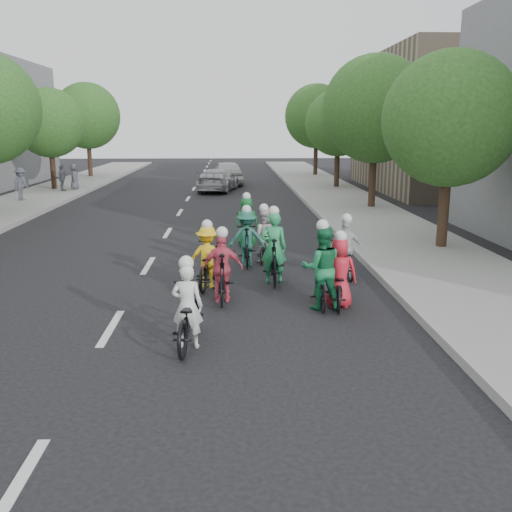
{
  "coord_description": "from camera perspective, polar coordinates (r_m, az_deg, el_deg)",
  "views": [
    {
      "loc": [
        2.33,
        -10.41,
        3.76
      ],
      "look_at": [
        2.85,
        1.69,
        1.0
      ],
      "focal_mm": 40.0,
      "sensor_mm": 36.0,
      "label": 1
    }
  ],
  "objects": [
    {
      "name": "cyclist_4",
      "position": [
        12.26,
        8.27,
        -2.37
      ],
      "size": [
        0.87,
        1.8,
        1.65
      ],
      "rotation": [
        0.0,
        0.0,
        2.98
      ],
      "color": "black",
      "rests_on": "ground"
    },
    {
      "name": "follow_car_trail",
      "position": [
        38.22,
        -2.89,
        8.35
      ],
      "size": [
        2.36,
        4.81,
        1.58
      ],
      "primitive_type": "imported",
      "rotation": [
        0.0,
        0.0,
        3.25
      ],
      "color": "silver",
      "rests_on": "ground"
    },
    {
      "name": "tree_l_5",
      "position": [
        44.68,
        -16.55,
        13.28
      ],
      "size": [
        4.8,
        4.8,
        6.93
      ],
      "color": "black",
      "rests_on": "ground"
    },
    {
      "name": "cyclist_0",
      "position": [
        10.04,
        -6.81,
        -5.82
      ],
      "size": [
        0.87,
        2.02,
        1.63
      ],
      "rotation": [
        0.0,
        0.0,
        3.05
      ],
      "color": "black",
      "rests_on": "ground"
    },
    {
      "name": "cyclist_9",
      "position": [
        18.3,
        -0.95,
        3.03
      ],
      "size": [
        0.85,
        1.86,
        1.73
      ],
      "rotation": [
        0.0,
        0.0,
        3.31
      ],
      "color": "black",
      "rests_on": "ground"
    },
    {
      "name": "tree_l_4",
      "position": [
        35.99,
        -19.96,
        12.4
      ],
      "size": [
        4.0,
        4.0,
        5.97
      ],
      "color": "black",
      "rests_on": "ground"
    },
    {
      "name": "bldg_se",
      "position": [
        37.03,
        19.69,
        12.47
      ],
      "size": [
        10.0,
        14.0,
        8.0
      ],
      "primitive_type": "cube",
      "color": "gray",
      "rests_on": "ground"
    },
    {
      "name": "spectator_1",
      "position": [
        34.62,
        -18.83,
        7.41
      ],
      "size": [
        0.45,
        0.91,
        1.5
      ],
      "primitive_type": "imported",
      "rotation": [
        0.0,
        0.0,
        1.47
      ],
      "color": "#535561",
      "rests_on": "sidewalk_left"
    },
    {
      "name": "tree_r_1",
      "position": [
        26.82,
        11.87,
        14.18
      ],
      "size": [
        4.8,
        4.8,
        6.93
      ],
      "color": "black",
      "rests_on": "ground"
    },
    {
      "name": "ground",
      "position": [
        11.31,
        -14.29,
        -6.99
      ],
      "size": [
        120.0,
        120.0,
        0.0
      ],
      "primitive_type": "plane",
      "color": "black",
      "rests_on": "ground"
    },
    {
      "name": "spectator_0",
      "position": [
        30.93,
        -22.45,
        6.67
      ],
      "size": [
        0.85,
        1.17,
        1.62
      ],
      "primitive_type": "imported",
      "rotation": [
        0.0,
        0.0,
        1.31
      ],
      "color": "#50515E",
      "rests_on": "sidewalk_left"
    },
    {
      "name": "curb_right",
      "position": [
        21.07,
        7.76,
        2.68
      ],
      "size": [
        0.18,
        80.0,
        0.18
      ],
      "primitive_type": "cube",
      "color": "#999993",
      "rests_on": "ground"
    },
    {
      "name": "tree_r_0",
      "position": [
        18.2,
        18.85,
        12.81
      ],
      "size": [
        4.0,
        4.0,
        5.97
      ],
      "color": "black",
      "rests_on": "ground"
    },
    {
      "name": "cyclist_5",
      "position": [
        13.97,
        1.75,
        0.06
      ],
      "size": [
        0.65,
        1.91,
        1.91
      ],
      "rotation": [
        0.0,
        0.0,
        3.13
      ],
      "color": "black",
      "rests_on": "ground"
    },
    {
      "name": "cyclist_2",
      "position": [
        13.63,
        -4.83,
        -0.6
      ],
      "size": [
        1.04,
        2.02,
        1.64
      ],
      "rotation": [
        0.0,
        0.0,
        2.98
      ],
      "color": "black",
      "rests_on": "ground"
    },
    {
      "name": "follow_car_lead",
      "position": [
        34.1,
        -3.85,
        7.59
      ],
      "size": [
        2.67,
        4.87,
        1.34
      ],
      "primitive_type": "imported",
      "rotation": [
        0.0,
        0.0,
        2.96
      ],
      "color": "#B5B5BA",
      "rests_on": "ground"
    },
    {
      "name": "cyclist_7",
      "position": [
        15.68,
        -0.94,
        1.42
      ],
      "size": [
        1.0,
        1.83,
        1.69
      ],
      "rotation": [
        0.0,
        0.0,
        3.14
      ],
      "color": "black",
      "rests_on": "ground"
    },
    {
      "name": "tree_r_3",
      "position": [
        44.49,
        6.07,
        13.73
      ],
      "size": [
        4.8,
        4.8,
        6.93
      ],
      "color": "black",
      "rests_on": "ground"
    },
    {
      "name": "cyclist_6",
      "position": [
        16.1,
        0.78,
        1.48
      ],
      "size": [
        0.82,
        1.62,
        1.67
      ],
      "rotation": [
        0.0,
        0.0,
        2.99
      ],
      "color": "black",
      "rests_on": "ground"
    },
    {
      "name": "cyclist_8",
      "position": [
        14.66,
        8.9,
        0.07
      ],
      "size": [
        0.9,
        1.69,
        1.64
      ],
      "rotation": [
        0.0,
        0.0,
        3.2
      ],
      "color": "black",
      "rests_on": "ground"
    },
    {
      "name": "sidewalk_right",
      "position": [
        21.5,
        12.89,
        2.63
      ],
      "size": [
        4.0,
        80.0,
        0.15
      ],
      "primitive_type": "cube",
      "color": "gray",
      "rests_on": "ground"
    },
    {
      "name": "cyclist_3",
      "position": [
        12.49,
        -3.35,
        -1.68
      ],
      "size": [
        0.9,
        1.87,
        1.67
      ],
      "rotation": [
        0.0,
        0.0,
        3.12
      ],
      "color": "black",
      "rests_on": "ground"
    },
    {
      "name": "cyclist_1",
      "position": [
        12.03,
        6.53,
        -1.85
      ],
      "size": [
        0.87,
        1.56,
        1.9
      ],
      "rotation": [
        0.0,
        0.0,
        3.12
      ],
      "color": "black",
      "rests_on": "ground"
    },
    {
      "name": "spectator_2",
      "position": [
        35.35,
        -17.72,
        7.58
      ],
      "size": [
        0.52,
        0.76,
        1.49
      ],
      "primitive_type": "imported",
      "rotation": [
        0.0,
        0.0,
        1.63
      ],
      "color": "#4C4F59",
      "rests_on": "sidewalk_left"
    },
    {
      "name": "tree_r_2",
      "position": [
        35.61,
        8.22,
        13.02
      ],
      "size": [
        4.0,
        4.0,
        5.97
      ],
      "color": "black",
      "rests_on": "ground"
    }
  ]
}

